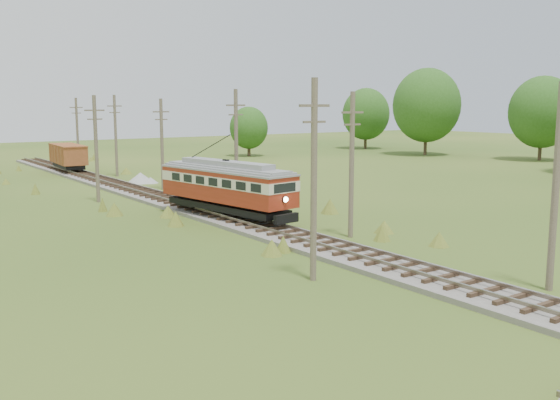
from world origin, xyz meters
TOP-DOWN VIEW (x-y plane):
  - railbed_main at (0.00, 34.00)m, footprint 3.60×96.00m
  - streetcar at (0.00, 27.03)m, footprint 4.46×11.80m
  - gondola at (0.00, 63.49)m, footprint 3.24×8.42m
  - gravel_pile at (3.37, 49.92)m, footprint 2.88×3.06m
  - utility_pole_r_1 at (3.10, 5.00)m, footprint 0.30×0.30m
  - utility_pole_r_2 at (3.30, 18.00)m, footprint 1.60×0.30m
  - utility_pole_r_3 at (3.20, 31.00)m, footprint 1.60×0.30m
  - utility_pole_r_4 at (3.00, 44.00)m, footprint 1.60×0.30m
  - utility_pole_r_5 at (3.40, 57.00)m, footprint 1.60×0.30m
  - utility_pole_r_6 at (3.20, 70.00)m, footprint 1.60×0.30m
  - utility_pole_l_a at (-4.20, 12.00)m, footprint 1.60×0.30m
  - utility_pole_l_b at (-4.50, 40.00)m, footprint 1.60×0.30m
  - tree_right_3 at (60.00, 42.00)m, footprint 9.24×9.24m
  - tree_right_4 at (54.00, 58.00)m, footprint 10.50×10.50m
  - tree_right_5 at (56.00, 74.00)m, footprint 8.40×8.40m
  - tree_mid_b at (30.00, 72.00)m, footprint 5.88×5.88m

SIDE VIEW (x-z plane):
  - railbed_main at x=0.00m, z-range -0.09..0.48m
  - gravel_pile at x=3.37m, z-range -0.03..1.01m
  - gondola at x=0.00m, z-range 0.67..3.41m
  - streetcar at x=0.00m, z-range -0.15..5.18m
  - utility_pole_r_4 at x=3.00m, z-range 0.12..8.52m
  - tree_mid_b at x=30.00m, z-range 0.54..8.12m
  - utility_pole_r_1 at x=3.10m, z-range 0.00..8.80m
  - utility_pole_r_2 at x=3.30m, z-range 0.12..8.72m
  - utility_pole_l_b at x=-4.50m, z-range 0.12..8.72m
  - utility_pole_r_6 at x=3.20m, z-range 0.12..8.82m
  - utility_pole_r_5 at x=3.40m, z-range 0.13..9.03m
  - utility_pole_r_3 at x=3.20m, z-range 0.13..9.13m
  - utility_pole_l_a at x=-4.20m, z-range 0.13..9.13m
  - tree_right_5 at x=56.00m, z-range 0.78..11.60m
  - tree_right_3 at x=60.00m, z-range 0.86..12.77m
  - tree_right_4 at x=54.00m, z-range 0.98..14.51m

